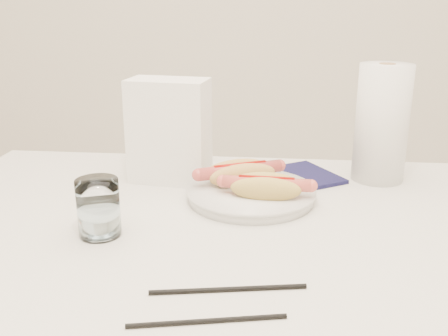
# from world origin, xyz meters

# --- Properties ---
(table) EXTENTS (1.20, 0.80, 0.75)m
(table) POSITION_xyz_m (0.00, 0.00, 0.69)
(table) COLOR silver
(table) RESTS_ON ground
(plate) EXTENTS (0.30, 0.30, 0.02)m
(plate) POSITION_xyz_m (0.02, 0.12, 0.76)
(plate) COLOR silver
(plate) RESTS_ON table
(hotdog_left) EXTENTS (0.17, 0.12, 0.05)m
(hotdog_left) POSITION_xyz_m (-0.00, 0.16, 0.79)
(hotdog_left) COLOR tan
(hotdog_left) RESTS_ON plate
(hotdog_right) EXTENTS (0.16, 0.07, 0.04)m
(hotdog_right) POSITION_xyz_m (0.05, 0.09, 0.79)
(hotdog_right) COLOR #D2AF52
(hotdog_right) RESTS_ON plate
(water_glass) EXTENTS (0.07, 0.07, 0.10)m
(water_glass) POSITION_xyz_m (-0.22, -0.06, 0.80)
(water_glass) COLOR white
(water_glass) RESTS_ON table
(chopstick_near) EXTENTS (0.21, 0.04, 0.01)m
(chopstick_near) POSITION_xyz_m (0.01, -0.21, 0.75)
(chopstick_near) COLOR black
(chopstick_near) RESTS_ON table
(chopstick_far) EXTENTS (0.19, 0.05, 0.01)m
(chopstick_far) POSITION_xyz_m (-0.01, -0.28, 0.75)
(chopstick_far) COLOR black
(chopstick_far) RESTS_ON table
(napkin_box) EXTENTS (0.17, 0.11, 0.22)m
(napkin_box) POSITION_xyz_m (-0.15, 0.22, 0.86)
(napkin_box) COLOR white
(napkin_box) RESTS_ON table
(navy_napkin) EXTENTS (0.21, 0.21, 0.01)m
(navy_napkin) POSITION_xyz_m (0.12, 0.26, 0.75)
(navy_napkin) COLOR #121137
(navy_napkin) RESTS_ON table
(paper_towel_roll) EXTENTS (0.13, 0.13, 0.24)m
(paper_towel_roll) POSITION_xyz_m (0.29, 0.27, 0.87)
(paper_towel_roll) COLOR white
(paper_towel_roll) RESTS_ON table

